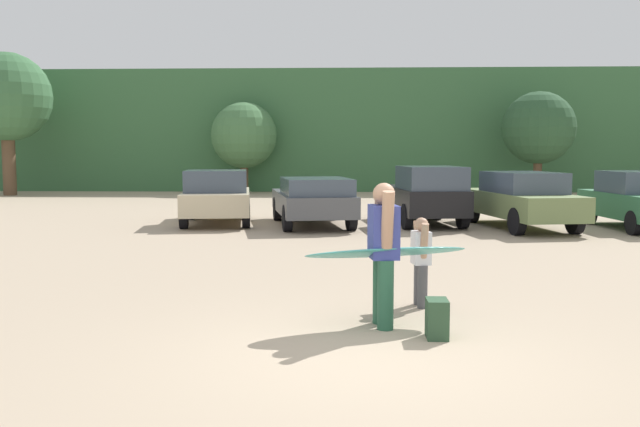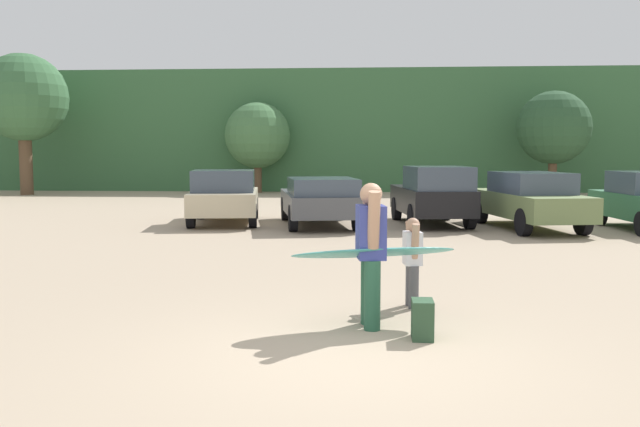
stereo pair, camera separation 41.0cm
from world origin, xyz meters
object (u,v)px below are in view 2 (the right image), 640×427
object	(u,v)px
parked_car_dark_gray	(320,199)
person_child	(412,257)
backpack_dropped	(422,320)
parked_car_black	(433,195)
surfboard_teal	(375,253)
parked_car_olive_green	(529,199)
person_adult	(371,246)
parked_car_champagne	(224,196)

from	to	relation	value
parked_car_dark_gray	person_child	xyz separation A→B (m)	(1.99, -10.04, -0.07)
backpack_dropped	parked_car_black	bearing A→B (deg)	84.31
surfboard_teal	backpack_dropped	distance (m)	1.04
parked_car_olive_green	person_adult	distance (m)	11.66
person_adult	surfboard_teal	world-z (taller)	person_adult
person_child	backpack_dropped	xyz separation A→B (m)	(0.02, -1.61, -0.47)
parked_car_dark_gray	parked_car_olive_green	distance (m)	5.75
parked_car_black	parked_car_olive_green	size ratio (longest dim) A/B	0.86
parked_car_champagne	person_child	size ratio (longest dim) A/B	3.39
parked_car_dark_gray	person_child	world-z (taller)	parked_car_dark_gray
surfboard_teal	backpack_dropped	world-z (taller)	surfboard_teal
parked_car_champagne	parked_car_olive_green	bearing A→B (deg)	-103.70
parked_car_champagne	parked_car_olive_green	distance (m)	8.62
person_child	backpack_dropped	size ratio (longest dim) A/B	2.73
parked_car_dark_gray	surfboard_teal	bearing A→B (deg)	176.65
parked_car_olive_green	parked_car_dark_gray	bearing A→B (deg)	76.09
parked_car_dark_gray	person_child	size ratio (longest dim) A/B	3.91
parked_car_dark_gray	parked_car_black	distance (m)	3.25
parked_car_dark_gray	backpack_dropped	bearing A→B (deg)	178.89
parked_car_champagne	parked_car_dark_gray	xyz separation A→B (m)	(2.83, -0.48, -0.04)
person_adult	surfboard_teal	size ratio (longest dim) A/B	0.81
parked_car_dark_gray	surfboard_teal	world-z (taller)	parked_car_dark_gray
person_adult	person_child	world-z (taller)	person_adult
parked_car_champagne	surfboard_teal	world-z (taller)	parked_car_champagne
parked_car_olive_green	backpack_dropped	bearing A→B (deg)	151.04
parked_car_champagne	parked_car_olive_green	world-z (taller)	parked_car_champagne
parked_car_champagne	person_adult	size ratio (longest dim) A/B	2.38
parked_car_olive_green	person_adult	size ratio (longest dim) A/B	2.82
parked_car_dark_gray	parked_car_champagne	bearing A→B (deg)	69.47
surfboard_teal	backpack_dropped	size ratio (longest dim) A/B	4.80
parked_car_olive_green	backpack_dropped	world-z (taller)	parked_car_olive_green
person_adult	parked_car_black	bearing A→B (deg)	-107.01
parked_car_champagne	person_child	xyz separation A→B (m)	(4.83, -10.52, -0.11)
person_adult	person_child	bearing A→B (deg)	-125.51
parked_car_dark_gray	backpack_dropped	distance (m)	11.84
parked_car_champagne	surfboard_teal	distance (m)	12.34
parked_car_olive_green	surfboard_teal	world-z (taller)	parked_car_olive_green
parked_car_champagne	parked_car_dark_gray	world-z (taller)	parked_car_champagne
parked_car_black	person_child	world-z (taller)	parked_car_black
surfboard_teal	parked_car_olive_green	bearing A→B (deg)	-129.97
backpack_dropped	parked_car_champagne	bearing A→B (deg)	111.77
parked_car_dark_gray	person_adult	distance (m)	11.24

